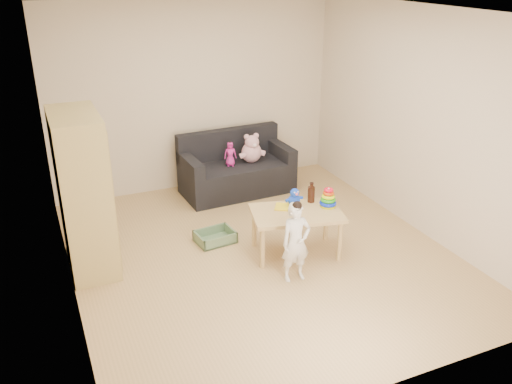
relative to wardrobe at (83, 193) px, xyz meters
name	(u,v)px	position (x,y,z in m)	size (l,w,h in m)	color
room	(261,144)	(1.76, -0.53, 0.46)	(4.50, 4.50, 4.50)	tan
wardrobe	(83,193)	(0.00, 0.00, 0.00)	(0.47, 0.93, 1.68)	tan
sofa	(237,178)	(2.16, 1.20, -0.63)	(1.51, 0.76, 0.43)	black
play_table	(296,232)	(2.13, -0.66, -0.58)	(0.98, 0.62, 0.51)	tan
storage_bin	(215,237)	(1.39, -0.06, -0.77)	(0.43, 0.33, 0.13)	#61835E
toddler	(296,243)	(1.88, -1.13, -0.43)	(0.31, 0.20, 0.83)	white
pink_bear	(251,150)	(2.38, 1.19, -0.24)	(0.30, 0.26, 0.35)	#E5A9BB
doll	(230,154)	(2.05, 1.16, -0.25)	(0.17, 0.11, 0.33)	#ED2CAB
ring_stacker	(328,199)	(2.50, -0.68, -0.24)	(0.19, 0.19, 0.22)	#BCCC0A
brown_bottle	(311,194)	(2.39, -0.50, -0.23)	(0.08, 0.08, 0.23)	black
blue_plush	(294,197)	(2.17, -0.51, -0.22)	(0.18, 0.14, 0.21)	blue
wooden_figure	(292,207)	(2.08, -0.64, -0.27)	(0.04, 0.04, 0.11)	brown
yellow_book	(284,207)	(2.04, -0.51, -0.32)	(0.19, 0.19, 0.01)	yellow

